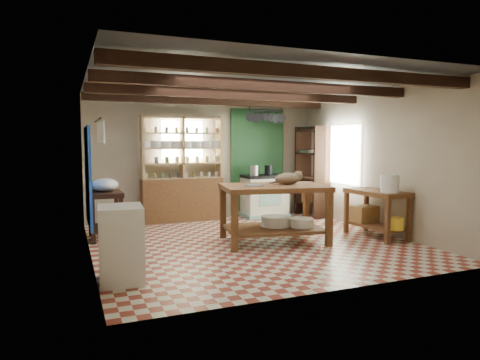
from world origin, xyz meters
name	(u,v)px	position (x,y,z in m)	size (l,w,h in m)	color
floor	(250,243)	(0.00, 0.00, -0.01)	(5.00, 5.00, 0.02)	maroon
ceiling	(251,83)	(0.00, 0.00, 2.60)	(5.00, 5.00, 0.02)	#46474B
wall_back	(205,159)	(0.00, 2.50, 1.30)	(5.00, 0.04, 2.60)	#B8AC94
wall_front	(342,174)	(0.00, -2.50, 1.30)	(5.00, 0.04, 2.60)	#B8AC94
wall_left	(89,167)	(-2.50, 0.00, 1.30)	(0.04, 5.00, 2.60)	#B8AC94
wall_right	(374,161)	(2.50, 0.00, 1.30)	(0.04, 5.00, 2.60)	#B8AC94
ceiling_beams	(251,91)	(0.00, 0.00, 2.48)	(5.00, 3.80, 0.15)	black
blue_wall_patch	(88,176)	(-2.47, 0.90, 1.10)	(0.04, 1.40, 1.60)	blue
green_wall_patch	(257,160)	(1.25, 2.47, 1.25)	(1.30, 0.04, 2.30)	#1D4925
window_back	(182,140)	(-0.50, 2.48, 1.70)	(0.90, 0.02, 0.80)	silver
window_right	(341,154)	(2.48, 1.00, 1.40)	(0.02, 1.30, 1.20)	silver
utensil_rail	(98,131)	(-2.44, -1.20, 1.78)	(0.06, 0.90, 0.28)	black
pot_rack	(266,118)	(1.25, 2.05, 2.18)	(0.86, 0.12, 0.36)	black
shelving_unit	(182,169)	(-0.55, 2.31, 1.10)	(1.70, 0.34, 2.20)	tan
tall_rack	(312,172)	(2.28, 1.80, 1.00)	(0.40, 0.86, 2.00)	black
work_table	(274,214)	(0.36, -0.13, 0.47)	(1.67, 1.11, 0.95)	brown
stove	(264,196)	(1.28, 2.15, 0.46)	(0.95, 0.64, 0.93)	white
prep_table	(105,215)	(-2.20, 1.17, 0.41)	(0.55, 0.80, 0.81)	black
white_cabinet	(121,244)	(-2.22, -1.28, 0.45)	(0.50, 0.60, 0.90)	white
right_counter	(376,214)	(2.18, -0.48, 0.41)	(0.57, 1.14, 0.82)	brown
cat	(287,179)	(0.62, -0.12, 1.04)	(0.43, 0.33, 0.19)	#836B4C
steel_tray	(254,185)	(0.01, -0.12, 0.96)	(0.32, 0.32, 0.02)	#AEADB5
basin_large	(276,221)	(0.42, -0.09, 0.33)	(0.48, 0.48, 0.17)	white
basin_small	(301,223)	(0.79, -0.31, 0.32)	(0.41, 0.41, 0.14)	white
kettle_left	(254,170)	(1.03, 2.15, 1.04)	(0.19, 0.19, 0.22)	#AEADB5
kettle_right	(269,170)	(1.38, 2.15, 1.04)	(0.17, 0.17, 0.22)	black
enamel_bowl	(104,185)	(-2.20, 1.17, 0.93)	(0.46, 0.46, 0.23)	white
white_bucket	(390,183)	(2.15, -0.83, 0.97)	(0.30, 0.30, 0.30)	white
wicker_basket	(364,214)	(2.17, -0.18, 0.36)	(0.41, 0.33, 0.29)	olive
yellow_tub	(395,223)	(2.20, -0.93, 0.32)	(0.27, 0.27, 0.20)	yellow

